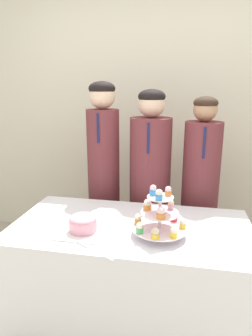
{
  "coord_description": "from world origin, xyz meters",
  "views": [
    {
      "loc": [
        0.29,
        -1.26,
        1.55
      ],
      "look_at": [
        -0.04,
        0.41,
        1.09
      ],
      "focal_mm": 32.0,
      "sensor_mm": 36.0,
      "label": 1
    }
  ],
  "objects_px": {
    "cupcake_stand": "(159,216)",
    "student_0": "(104,183)",
    "round_cake": "(83,224)",
    "student_1": "(150,194)",
    "cake_knife": "(89,247)",
    "student_2": "(199,199)"
  },
  "relations": [
    {
      "from": "student_0",
      "to": "student_2",
      "type": "height_order",
      "value": "student_0"
    },
    {
      "from": "round_cake",
      "to": "student_1",
      "type": "relative_size",
      "value": 0.18
    },
    {
      "from": "student_1",
      "to": "student_2",
      "type": "xyz_separation_m",
      "value": [
        0.39,
        -0.0,
        -0.02
      ]
    },
    {
      "from": "round_cake",
      "to": "cupcake_stand",
      "type": "height_order",
      "value": "cupcake_stand"
    },
    {
      "from": "round_cake",
      "to": "cake_knife",
      "type": "relative_size",
      "value": 1.13
    },
    {
      "from": "student_2",
      "to": "student_1",
      "type": "bearing_deg",
      "value": 180.0
    },
    {
      "from": "cake_knife",
      "to": "student_0",
      "type": "xyz_separation_m",
      "value": [
        -0.17,
        0.91,
        0.05
      ]
    },
    {
      "from": "student_0",
      "to": "student_2",
      "type": "bearing_deg",
      "value": -0.0
    },
    {
      "from": "round_cake",
      "to": "cake_knife",
      "type": "bearing_deg",
      "value": -62.67
    },
    {
      "from": "cupcake_stand",
      "to": "student_0",
      "type": "height_order",
      "value": "student_0"
    },
    {
      "from": "round_cake",
      "to": "student_2",
      "type": "distance_m",
      "value": 1.02
    },
    {
      "from": "cupcake_stand",
      "to": "student_0",
      "type": "relative_size",
      "value": 0.19
    },
    {
      "from": "cupcake_stand",
      "to": "cake_knife",
      "type": "bearing_deg",
      "value": -149.03
    },
    {
      "from": "round_cake",
      "to": "student_0",
      "type": "relative_size",
      "value": 0.17
    },
    {
      "from": "cake_knife",
      "to": "cupcake_stand",
      "type": "relative_size",
      "value": 0.77
    },
    {
      "from": "cupcake_stand",
      "to": "student_2",
      "type": "distance_m",
      "value": 0.77
    },
    {
      "from": "cake_knife",
      "to": "student_1",
      "type": "xyz_separation_m",
      "value": [
        0.21,
        0.91,
        -0.01
      ]
    },
    {
      "from": "student_0",
      "to": "student_1",
      "type": "bearing_deg",
      "value": 0.0
    },
    {
      "from": "cupcake_stand",
      "to": "student_1",
      "type": "height_order",
      "value": "student_1"
    },
    {
      "from": "cake_knife",
      "to": "student_1",
      "type": "height_order",
      "value": "student_1"
    },
    {
      "from": "round_cake",
      "to": "student_0",
      "type": "height_order",
      "value": "student_0"
    },
    {
      "from": "cake_knife",
      "to": "student_0",
      "type": "relative_size",
      "value": 0.15
    }
  ]
}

